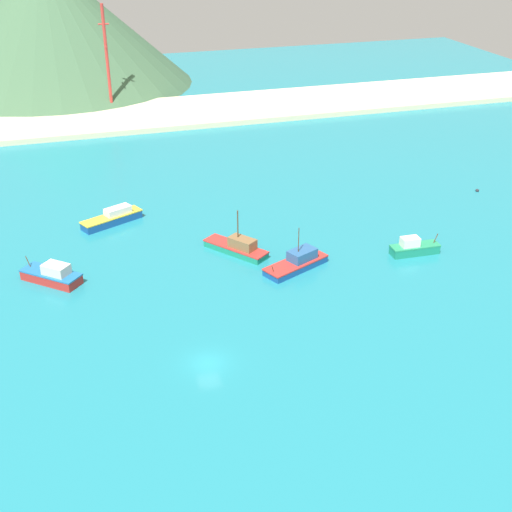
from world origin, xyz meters
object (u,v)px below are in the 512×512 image
(fishing_boat_3, at_px, (113,218))
(buoy_0, at_px, (477,191))
(fishing_boat_8, at_px, (298,262))
(fishing_boat_0, at_px, (238,247))
(fishing_boat_5, at_px, (414,248))
(fishing_boat_4, at_px, (52,275))
(radio_tower, at_px, (107,59))

(fishing_boat_3, distance_m, buoy_0, 62.96)
(fishing_boat_8, xyz_separation_m, buoy_0, (39.82, 17.23, -0.80))
(fishing_boat_0, distance_m, fishing_boat_5, 25.44)
(fishing_boat_3, relative_size, fishing_boat_4, 1.23)
(fishing_boat_4, relative_size, fishing_boat_8, 0.81)
(buoy_0, bearing_deg, fishing_boat_5, -141.01)
(fishing_boat_0, relative_size, fishing_boat_5, 1.35)
(fishing_boat_4, bearing_deg, fishing_boat_3, 59.32)
(radio_tower, bearing_deg, fishing_boat_3, -95.96)
(fishing_boat_3, xyz_separation_m, fishing_boat_4, (-9.78, -16.49, 0.11))
(fishing_boat_3, bearing_deg, buoy_0, -4.59)
(buoy_0, bearing_deg, fishing_boat_0, -167.29)
(fishing_boat_5, bearing_deg, fishing_boat_4, 172.50)
(fishing_boat_0, relative_size, buoy_0, 15.65)
(fishing_boat_0, bearing_deg, buoy_0, 12.71)
(fishing_boat_4, distance_m, buoy_0, 73.44)
(fishing_boat_3, bearing_deg, fishing_boat_0, -43.90)
(fishing_boat_3, relative_size, fishing_boat_5, 1.40)
(fishing_boat_4, distance_m, radio_tower, 83.10)
(fishing_boat_5, bearing_deg, fishing_boat_3, 150.26)
(fishing_boat_5, bearing_deg, fishing_boat_8, 177.26)
(fishing_boat_5, xyz_separation_m, buoy_0, (22.31, 18.06, -0.86))
(fishing_boat_8, relative_size, buoy_0, 16.41)
(fishing_boat_4, height_order, buoy_0, fishing_boat_4)
(fishing_boat_3, relative_size, buoy_0, 16.25)
(fishing_boat_4, relative_size, fishing_boat_5, 1.14)
(radio_tower, bearing_deg, buoy_0, -50.98)
(fishing_boat_8, height_order, buoy_0, fishing_boat_8)
(radio_tower, bearing_deg, fishing_boat_8, -79.35)
(fishing_boat_0, relative_size, fishing_boat_3, 0.96)
(fishing_boat_0, bearing_deg, fishing_boat_5, -17.28)
(fishing_boat_4, height_order, fishing_boat_8, fishing_boat_8)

